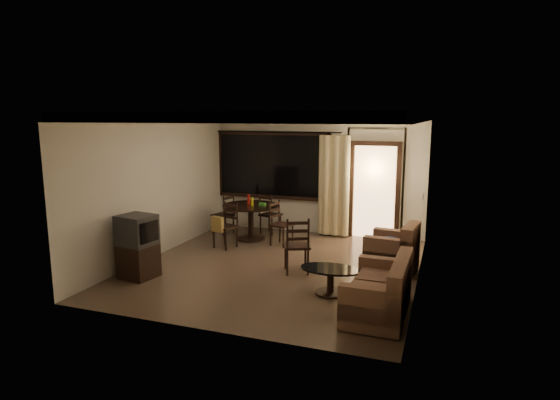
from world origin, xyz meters
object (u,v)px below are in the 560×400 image
at_px(dining_chair_west, 224,222).
at_px(dining_chair_east, 281,232).
at_px(dining_table, 251,212).
at_px(dining_chair_south, 225,234).
at_px(armchair, 395,251).
at_px(tv_cabinet, 138,246).
at_px(coffee_table, 330,277).
at_px(dining_chair_north, 270,222).
at_px(sofa, 382,293).
at_px(side_chair, 297,256).

height_order(dining_chair_west, dining_chair_east, same).
bearing_deg(dining_table, dining_chair_south, -106.37).
xyz_separation_m(dining_chair_west, armchair, (4.09, -1.35, 0.07)).
distance_m(dining_table, tv_cabinet, 3.10).
bearing_deg(coffee_table, dining_chair_south, 146.46).
bearing_deg(dining_chair_north, sofa, 145.77).
distance_m(dining_chair_west, coffee_table, 4.35).
distance_m(dining_chair_north, side_chair, 2.84).
bearing_deg(tv_cabinet, sofa, 6.80).
relative_size(dining_table, side_chair, 1.24).
relative_size(dining_chair_north, armchair, 1.01).
xyz_separation_m(dining_chair_east, coffee_table, (1.67, -2.39, -0.00)).
relative_size(dining_chair_north, side_chair, 0.93).
relative_size(dining_chair_west, side_chair, 0.93).
relative_size(dining_table, dining_chair_south, 1.33).
distance_m(sofa, side_chair, 2.12).
distance_m(dining_chair_north, armchair, 3.53).
bearing_deg(armchair, tv_cabinet, -148.83).
xyz_separation_m(tv_cabinet, armchair, (4.12, 1.86, -0.20)).
xyz_separation_m(dining_chair_west, tv_cabinet, (-0.02, -3.22, 0.27)).
bearing_deg(dining_chair_east, armchair, -93.34).
bearing_deg(dining_chair_east, side_chair, -135.26).
xyz_separation_m(armchair, side_chair, (-1.63, -0.70, -0.05)).
bearing_deg(side_chair, dining_table, -71.58).
bearing_deg(dining_chair_north, dining_chair_east, 140.16).
bearing_deg(dining_chair_south, dining_table, 89.90).
relative_size(armchair, side_chair, 0.92).
distance_m(dining_chair_east, coffee_table, 2.91).
xyz_separation_m(dining_chair_south, side_chair, (1.90, -1.00, -0.00)).
height_order(dining_chair_east, dining_chair_south, same).
bearing_deg(dining_table, coffee_table, -46.70).
distance_m(dining_chair_east, armchair, 2.64).
height_order(dining_chair_east, coffee_table, dining_chair_east).
height_order(dining_chair_west, sofa, dining_chair_west).
bearing_deg(dining_chair_south, tv_cabinet, -88.94).
bearing_deg(dining_chair_west, dining_table, 90.07).
xyz_separation_m(dining_table, dining_chair_west, (-0.80, 0.23, -0.34)).
height_order(dining_table, dining_chair_west, dining_table).
height_order(dining_chair_west, dining_chair_north, same).
distance_m(dining_chair_east, dining_chair_south, 1.20).
height_order(coffee_table, side_chair, side_chair).
bearing_deg(dining_chair_north, dining_chair_south, 88.72).
distance_m(dining_table, dining_chair_west, 0.90).
bearing_deg(dining_chair_east, dining_chair_west, 90.00).
bearing_deg(armchair, dining_chair_north, 157.09).
bearing_deg(dining_chair_south, coffee_table, -17.26).
distance_m(tv_cabinet, side_chair, 2.76).
relative_size(dining_chair_south, dining_chair_north, 1.00).
distance_m(tv_cabinet, sofa, 4.16).
height_order(dining_chair_east, armchair, dining_chair_east).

